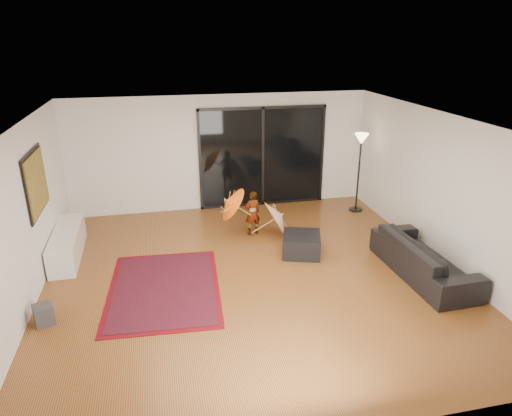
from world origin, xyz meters
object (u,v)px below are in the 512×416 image
object	(u,v)px
sofa	(424,258)
child	(252,213)
ottoman	(301,244)
media_console	(67,244)

from	to	relation	value
sofa	child	world-z (taller)	child
sofa	child	xyz separation A→B (m)	(-2.56, 2.33, 0.14)
sofa	ottoman	distance (m)	2.21
media_console	sofa	xyz separation A→B (m)	(6.20, -2.09, 0.07)
sofa	ottoman	size ratio (longest dim) A/B	3.22
media_console	ottoman	distance (m)	4.45
sofa	ottoman	xyz separation A→B (m)	(-1.84, 1.23, -0.13)
sofa	media_console	bearing A→B (deg)	69.77
media_console	sofa	world-z (taller)	sofa
sofa	child	size ratio (longest dim) A/B	2.38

